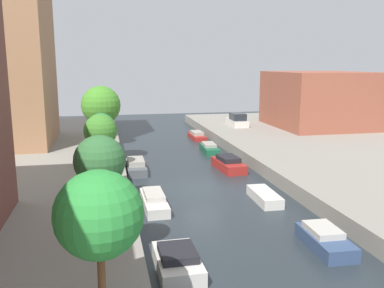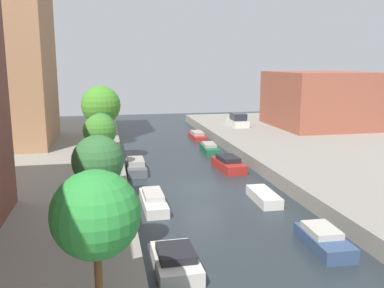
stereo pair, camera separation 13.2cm
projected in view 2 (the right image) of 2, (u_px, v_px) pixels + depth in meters
The scene contains 17 objects.
ground_plane at pixel (202, 188), 28.06m from camera, with size 84.00×84.00×0.00m, color #232B30.
low_block_right at pixel (319, 99), 48.11m from camera, with size 10.00×11.31×6.31m, color brown.
street_tree_0 at pixel (96, 215), 11.49m from camera, with size 2.51×2.51×4.44m.
street_tree_1 at pixel (98, 162), 16.35m from camera, with size 2.05×2.05×4.54m.
street_tree_2 at pixel (100, 132), 23.15m from camera, with size 1.85×1.85×4.51m.
street_tree_3 at pixel (101, 127), 28.86m from camera, with size 1.94×1.94×3.90m.
street_tree_4 at pixel (101, 105), 33.75m from camera, with size 3.16×3.16×5.50m.
street_tree_5 at pixel (102, 103), 40.79m from camera, with size 2.62×2.62×4.79m.
parked_car at pixel (238, 121), 48.99m from camera, with size 1.84×4.20×1.53m.
moored_boat_left_1 at pixel (176, 261), 16.80m from camera, with size 1.72×3.24×0.97m.
moored_boat_left_2 at pixel (153, 201), 24.32m from camera, with size 1.32×4.27×0.89m.
moored_boat_left_3 at pixel (136, 166), 32.24m from camera, with size 1.47×4.27×1.02m.
moored_boat_right_1 at pixel (324, 240), 18.90m from camera, with size 1.59×3.45×0.93m.
moored_boat_right_2 at pixel (264, 197), 25.29m from camera, with size 1.30×3.35×0.61m.
moored_boat_right_3 at pixel (228, 164), 32.83m from camera, with size 1.89×4.11×1.08m.
moored_boat_right_4 at pixel (209, 148), 39.31m from camera, with size 1.48×3.96×0.84m.
moored_boat_right_5 at pixel (197, 136), 46.21m from camera, with size 1.31×4.05×0.84m.
Camera 2 is at (-6.16, -26.27, 8.30)m, focal length 38.94 mm.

